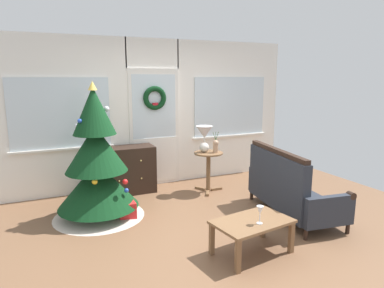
{
  "coord_description": "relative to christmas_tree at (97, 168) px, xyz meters",
  "views": [
    {
      "loc": [
        -1.86,
        -3.68,
        1.91
      ],
      "look_at": [
        0.05,
        0.55,
        1.0
      ],
      "focal_mm": 32.2,
      "sensor_mm": 36.0,
      "label": 1
    }
  ],
  "objects": [
    {
      "name": "wine_glass",
      "position": [
        1.38,
        -1.83,
        -0.17
      ],
      "size": [
        0.08,
        0.08,
        0.2
      ],
      "color": "silver",
      "rests_on": "coffee_table"
    },
    {
      "name": "settee_sofa",
      "position": [
        2.41,
        -1.05,
        -0.32
      ],
      "size": [
        0.9,
        1.64,
        0.96
      ],
      "color": "black",
      "rests_on": "ground"
    },
    {
      "name": "dresser_cabinet",
      "position": [
        0.61,
        0.83,
        -0.31
      ],
      "size": [
        0.9,
        0.45,
        0.78
      ],
      "color": "black",
      "rests_on": "ground"
    },
    {
      "name": "gift_box",
      "position": [
        0.33,
        -0.23,
        -0.58
      ],
      "size": [
        0.23,
        0.21,
        0.23
      ],
      "primitive_type": "cube",
      "color": "red",
      "rests_on": "ground"
    },
    {
      "name": "coffee_table",
      "position": [
        1.35,
        -1.73,
        -0.37
      ],
      "size": [
        0.91,
        0.64,
        0.38
      ],
      "color": "brown",
      "rests_on": "ground"
    },
    {
      "name": "christmas_tree",
      "position": [
        0.0,
        0.0,
        0.0
      ],
      "size": [
        1.24,
        1.24,
        1.86
      ],
      "color": "#4C331E",
      "rests_on": "ground"
    },
    {
      "name": "table_lamp",
      "position": [
        1.8,
        0.36,
        0.26
      ],
      "size": [
        0.28,
        0.28,
        0.44
      ],
      "color": "silver",
      "rests_on": "side_table"
    },
    {
      "name": "ground_plane",
      "position": [
        1.18,
        -0.96,
        -0.7
      ],
      "size": [
        6.76,
        6.76,
        0.0
      ],
      "primitive_type": "plane",
      "color": "brown"
    },
    {
      "name": "flower_vase",
      "position": [
        1.96,
        0.26,
        0.1
      ],
      "size": [
        0.11,
        0.1,
        0.35
      ],
      "color": "tan",
      "rests_on": "side_table"
    },
    {
      "name": "side_table",
      "position": [
        1.86,
        0.32,
        -0.21
      ],
      "size": [
        0.5,
        0.48,
        0.68
      ],
      "color": "brown",
      "rests_on": "ground"
    },
    {
      "name": "back_wall_with_door",
      "position": [
        1.18,
        1.12,
        0.59
      ],
      "size": [
        5.2,
        0.19,
        2.55
      ],
      "color": "white",
      "rests_on": "ground"
    }
  ]
}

